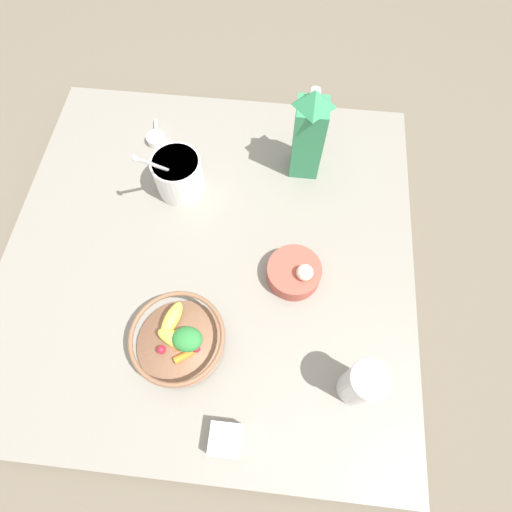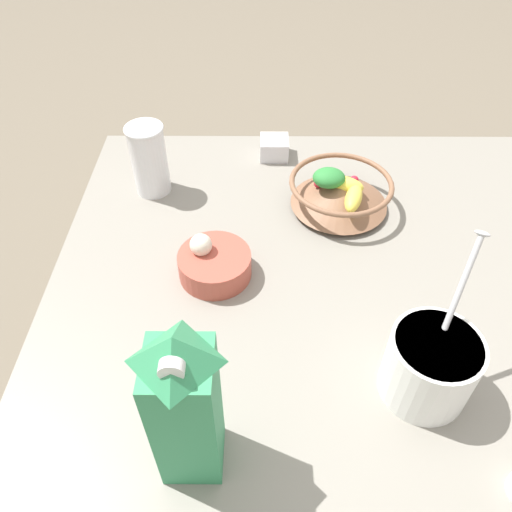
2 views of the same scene
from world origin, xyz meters
name	(u,v)px [view 2 (image 2 of 2)]	position (x,y,z in m)	size (l,w,h in m)	color
ground_plane	(336,307)	(0.00, 0.00, 0.00)	(6.00, 6.00, 0.00)	#665B4C
countertop	(337,301)	(0.00, 0.00, 0.02)	(0.96, 0.96, 0.03)	gray
fruit_bowl	(340,191)	(0.02, 0.22, 0.07)	(0.19, 0.19, 0.08)	brown
milk_carton	(185,406)	(-0.21, -0.26, 0.16)	(0.07, 0.07, 0.25)	#338C59
yogurt_tub	(430,364)	(0.09, -0.17, 0.09)	(0.12, 0.15, 0.22)	white
drinking_cup	(149,158)	(-0.34, 0.28, 0.11)	(0.07, 0.07, 0.14)	white
spice_jar	(274,148)	(-0.10, 0.40, 0.05)	(0.06, 0.06, 0.04)	silver
garlic_bowl	(214,263)	(-0.20, 0.05, 0.06)	(0.12, 0.12, 0.07)	#B24C3D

